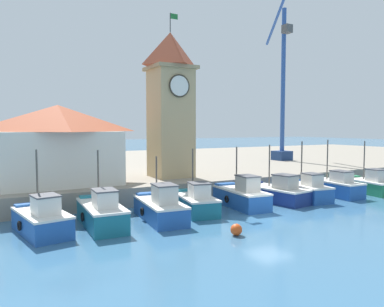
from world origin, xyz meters
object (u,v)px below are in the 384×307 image
port_crane_near (282,100)px  fishing_boat_right_outer (333,186)px  warehouse_left (58,143)px  fishing_boat_mid_left (196,202)px  fishing_boat_right_inner (306,190)px  fishing_boat_center (241,196)px  fishing_boat_far_right (369,185)px  mooring_buoy (236,230)px  fishing_boat_far_left (42,220)px  fishing_boat_left_outer (102,213)px  fishing_boat_mid_right (276,192)px  clock_tower (171,101)px  fishing_boat_left_inner (160,207)px

port_crane_near → fishing_boat_right_outer: bearing=-118.6°
warehouse_left → fishing_boat_mid_left: bearing=-49.7°
fishing_boat_right_inner → port_crane_near: port_crane_near is taller
fishing_boat_center → fishing_boat_right_outer: (9.33, -0.05, -0.03)m
fishing_boat_mid_left → fishing_boat_center: size_ratio=0.89×
fishing_boat_far_right → mooring_buoy: size_ratio=7.69×
fishing_boat_right_inner → fishing_boat_right_outer: size_ratio=0.89×
fishing_boat_far_left → fishing_boat_right_outer: fishing_boat_right_outer is taller
fishing_boat_center → port_crane_near: bearing=41.2°
fishing_boat_left_outer → warehouse_left: bearing=95.3°
fishing_boat_far_left → fishing_boat_mid_right: (16.67, 0.54, -0.02)m
fishing_boat_far_left → fishing_boat_left_outer: fishing_boat_far_left is taller
fishing_boat_mid_right → clock_tower: size_ratio=0.39×
warehouse_left → clock_tower: bearing=-3.8°
fishing_boat_left_inner → mooring_buoy: bearing=-66.2°
fishing_boat_left_inner → fishing_boat_far_right: bearing=-0.1°
fishing_boat_right_outer → clock_tower: 15.37m
fishing_boat_center → fishing_boat_right_outer: size_ratio=1.01×
fishing_boat_right_outer → clock_tower: size_ratio=0.37×
fishing_boat_left_outer → clock_tower: clock_tower is taller
fishing_boat_left_inner → port_crane_near: size_ratio=0.26×
fishing_boat_far_left → fishing_boat_far_right: 26.22m
fishing_boat_left_inner → fishing_boat_mid_right: 10.00m
fishing_boat_left_outer → fishing_boat_left_inner: (3.53, -0.26, -0.02)m
fishing_boat_right_outer → fishing_boat_left_inner: bearing=-177.5°
fishing_boat_mid_left → fishing_boat_center: fishing_boat_center is taller
fishing_boat_far_left → fishing_boat_center: size_ratio=0.92×
fishing_boat_right_outer → warehouse_left: bearing=157.5°
fishing_boat_far_right → clock_tower: clock_tower is taller
warehouse_left → port_crane_near: 30.17m
fishing_boat_left_outer → port_crane_near: size_ratio=0.26×
fishing_boat_left_inner → fishing_boat_center: 6.65m
fishing_boat_mid_left → fishing_boat_right_outer: size_ratio=0.90×
fishing_boat_far_left → warehouse_left: size_ratio=0.56×
fishing_boat_left_outer → fishing_boat_mid_left: (6.35, 0.37, -0.06)m
fishing_boat_far_left → mooring_buoy: (8.86, -5.23, -0.45)m
fishing_boat_left_outer → fishing_boat_right_outer: fishing_boat_right_outer is taller
fishing_boat_left_inner → port_crane_near: (24.52, 16.43, 8.43)m
fishing_boat_far_right → fishing_boat_mid_left: bearing=177.7°
fishing_boat_right_inner → warehouse_left: size_ratio=0.54×
fishing_boat_far_left → warehouse_left: 9.77m
fishing_boat_mid_right → mooring_buoy: bearing=-143.6°
fishing_boat_right_inner → fishing_boat_mid_right: bearing=169.2°
clock_tower → fishing_boat_center: bearing=-76.6°
fishing_boat_far_right → fishing_boat_right_outer: bearing=168.3°
mooring_buoy → fishing_boat_left_inner: bearing=113.8°
fishing_boat_right_inner → fishing_boat_right_outer: 3.42m
fishing_boat_mid_right → clock_tower: bearing=124.3°
fishing_boat_mid_right → port_crane_near: (14.55, 15.55, 8.47)m
fishing_boat_right_outer → mooring_buoy: (-13.78, -5.58, -0.46)m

